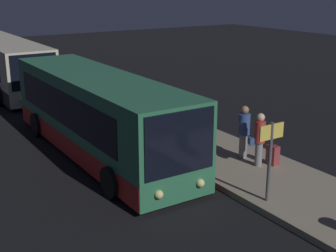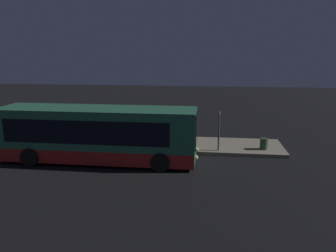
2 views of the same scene
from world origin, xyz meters
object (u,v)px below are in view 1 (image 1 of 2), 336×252
object	(u,v)px
suitcase	(273,155)
bus_lead	(97,115)
bus_second	(3,64)
passenger_boarding	(244,130)
passenger_with_bags	(259,137)
passenger_waiting	(198,131)
sign_post	(270,151)

from	to	relation	value
suitcase	bus_lead	bearing A→B (deg)	-137.84
bus_second	passenger_boarding	xyz separation A→B (m)	(16.55, 3.74, -0.23)
bus_second	passenger_boarding	size ratio (longest dim) A/B	6.60
passenger_boarding	passenger_with_bags	world-z (taller)	passenger_boarding
passenger_boarding	passenger_with_bags	bearing A→B (deg)	-168.52
bus_second	passenger_waiting	bearing A→B (deg)	7.99
bus_lead	passenger_waiting	size ratio (longest dim) A/B	5.67
passenger_boarding	passenger_waiting	distance (m)	1.61
suitcase	sign_post	size ratio (longest dim) A/B	0.40
bus_lead	passenger_with_bags	bearing A→B (deg)	39.60
sign_post	bus_second	bearing A→B (deg)	-173.90
suitcase	sign_post	distance (m)	2.98
passenger_with_bags	passenger_boarding	bearing A→B (deg)	17.85
bus_second	sign_post	xyz separation A→B (m)	(19.43, 2.08, 0.23)
suitcase	sign_post	bearing A→B (deg)	-47.64
bus_second	passenger_boarding	world-z (taller)	bus_second
bus_lead	sign_post	bearing A→B (deg)	17.94
passenger_boarding	passenger_waiting	xyz separation A→B (m)	(-0.58, -1.50, 0.06)
bus_second	passenger_waiting	world-z (taller)	bus_second
bus_lead	passenger_waiting	world-z (taller)	bus_lead
bus_second	passenger_waiting	distance (m)	16.13
passenger_waiting	passenger_with_bags	bearing A→B (deg)	-59.14
bus_second	passenger_with_bags	bearing A→B (deg)	11.77
suitcase	passenger_boarding	bearing A→B (deg)	-159.36
passenger_boarding	sign_post	bearing A→B (deg)	169.04
passenger_with_bags	suitcase	distance (m)	0.83
passenger_with_bags	sign_post	distance (m)	2.60
passenger_with_bags	suitcase	xyz separation A→B (m)	(0.17, 0.49, -0.65)
bus_lead	sign_post	size ratio (longest dim) A/B	4.69
bus_lead	bus_second	distance (m)	13.02
passenger_with_bags	sign_post	bearing A→B (deg)	168.07
bus_second	sign_post	distance (m)	19.54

